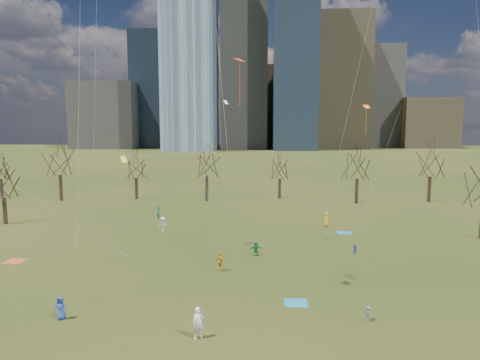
# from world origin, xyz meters

# --- Properties ---
(ground) EXTENTS (500.00, 500.00, 0.00)m
(ground) POSITION_xyz_m (0.00, 0.00, 0.00)
(ground) COLOR black
(ground) RESTS_ON ground
(downtown_skyline) EXTENTS (212.50, 78.00, 118.00)m
(downtown_skyline) POSITION_xyz_m (-2.43, 210.64, 39.01)
(downtown_skyline) COLOR slate
(downtown_skyline) RESTS_ON ground
(bare_tree_row) EXTENTS (113.04, 29.80, 9.50)m
(bare_tree_row) POSITION_xyz_m (-0.09, 37.22, 6.12)
(bare_tree_row) COLOR black
(bare_tree_row) RESTS_ON ground
(blanket_teal) EXTENTS (1.60, 1.50, 0.03)m
(blanket_teal) POSITION_xyz_m (4.55, -0.38, 0.01)
(blanket_teal) COLOR teal
(blanket_teal) RESTS_ON ground
(blanket_navy) EXTENTS (1.60, 1.50, 0.03)m
(blanket_navy) POSITION_xyz_m (11.54, 19.59, 0.01)
(blanket_navy) COLOR #245BA9
(blanket_navy) RESTS_ON ground
(blanket_crimson) EXTENTS (1.60, 1.50, 0.03)m
(blanket_crimson) POSITION_xyz_m (-20.15, 7.48, 0.01)
(blanket_crimson) COLOR #B74524
(blanket_crimson) RESTS_ON ground
(person_0) EXTENTS (0.75, 0.50, 1.50)m
(person_0) POSITION_xyz_m (-10.47, -3.70, 0.75)
(person_0) COLOR #2545A4
(person_0) RESTS_ON ground
(person_1) EXTENTS (0.81, 0.70, 1.86)m
(person_1) POSITION_xyz_m (-1.42, -5.66, 0.93)
(person_1) COLOR white
(person_1) RESTS_ON ground
(person_3) EXTENTS (0.60, 0.72, 0.97)m
(person_3) POSITION_xyz_m (8.88, -2.81, 0.49)
(person_3) COLOR #5A595E
(person_3) RESTS_ON ground
(person_4) EXTENTS (0.96, 0.91, 1.60)m
(person_4) POSITION_xyz_m (-1.32, 5.95, 0.80)
(person_4) COLOR gold
(person_4) RESTS_ON ground
(person_5) EXTENTS (1.35, 0.71, 1.39)m
(person_5) POSITION_xyz_m (1.58, 10.38, 0.69)
(person_5) COLOR #1A7746
(person_5) RESTS_ON ground
(person_8) EXTENTS (0.60, 0.59, 0.98)m
(person_8) POSITION_xyz_m (11.01, 11.28, 0.49)
(person_8) COLOR #2A3BB6
(person_8) RESTS_ON ground
(person_9) EXTENTS (1.20, 0.90, 1.65)m
(person_9) POSITION_xyz_m (-9.44, 19.50, 0.82)
(person_9) COLOR silver
(person_9) RESTS_ON ground
(person_12) EXTENTS (0.60, 0.88, 1.75)m
(person_12) POSITION_xyz_m (9.95, 22.86, 0.88)
(person_12) COLOR gold
(person_12) RESTS_ON ground
(person_13) EXTENTS (0.63, 0.76, 1.78)m
(person_13) POSITION_xyz_m (-11.43, 25.45, 0.89)
(person_13) COLOR #176B4A
(person_13) RESTS_ON ground
(kites_airborne) EXTENTS (65.66, 34.42, 31.10)m
(kites_airborne) POSITION_xyz_m (4.22, 10.29, 13.21)
(kites_airborne) COLOR red
(kites_airborne) RESTS_ON ground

